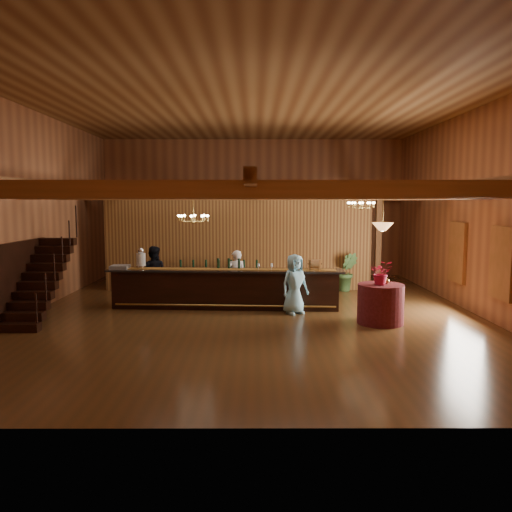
{
  "coord_description": "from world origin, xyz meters",
  "views": [
    {
      "loc": [
        0.05,
        -13.35,
        3.0
      ],
      "look_at": [
        0.1,
        0.81,
        1.46
      ],
      "focal_mm": 35.0,
      "sensor_mm": 36.0,
      "label": 1
    }
  ],
  "objects_px": {
    "raffle_drum": "(315,264)",
    "tasting_bar": "(225,288)",
    "staff_second": "(153,274)",
    "floor_plant": "(347,272)",
    "round_table": "(381,304)",
    "chandelier_right": "(361,205)",
    "chandelier_left": "(193,218)",
    "backbar_shelf": "(219,280)",
    "guest": "(295,284)",
    "beverage_dispenser": "(141,258)",
    "bartender": "(236,277)",
    "pendant_lamp": "(383,227)"
  },
  "relations": [
    {
      "from": "tasting_bar",
      "to": "round_table",
      "type": "distance_m",
      "value": 4.35
    },
    {
      "from": "backbar_shelf",
      "to": "staff_second",
      "type": "height_order",
      "value": "staff_second"
    },
    {
      "from": "tasting_bar",
      "to": "round_table",
      "type": "relative_size",
      "value": 5.9
    },
    {
      "from": "bartender",
      "to": "floor_plant",
      "type": "relative_size",
      "value": 1.21
    },
    {
      "from": "chandelier_right",
      "to": "floor_plant",
      "type": "height_order",
      "value": "chandelier_right"
    },
    {
      "from": "round_table",
      "to": "guest",
      "type": "relative_size",
      "value": 0.7
    },
    {
      "from": "chandelier_left",
      "to": "guest",
      "type": "relative_size",
      "value": 0.5
    },
    {
      "from": "beverage_dispenser",
      "to": "raffle_drum",
      "type": "xyz_separation_m",
      "value": [
        4.92,
        -0.41,
        -0.11
      ]
    },
    {
      "from": "round_table",
      "to": "floor_plant",
      "type": "distance_m",
      "value": 4.53
    },
    {
      "from": "beverage_dispenser",
      "to": "guest",
      "type": "relative_size",
      "value": 0.37
    },
    {
      "from": "beverage_dispenser",
      "to": "chandelier_right",
      "type": "distance_m",
      "value": 6.66
    },
    {
      "from": "round_table",
      "to": "guest",
      "type": "distance_m",
      "value": 2.34
    },
    {
      "from": "round_table",
      "to": "raffle_drum",
      "type": "bearing_deg",
      "value": 131.77
    },
    {
      "from": "raffle_drum",
      "to": "floor_plant",
      "type": "xyz_separation_m",
      "value": [
        1.43,
        2.91,
        -0.63
      ]
    },
    {
      "from": "chandelier_right",
      "to": "bartender",
      "type": "bearing_deg",
      "value": -175.29
    },
    {
      "from": "raffle_drum",
      "to": "guest",
      "type": "relative_size",
      "value": 0.21
    },
    {
      "from": "beverage_dispenser",
      "to": "round_table",
      "type": "height_order",
      "value": "beverage_dispenser"
    },
    {
      "from": "raffle_drum",
      "to": "chandelier_right",
      "type": "height_order",
      "value": "chandelier_right"
    },
    {
      "from": "beverage_dispenser",
      "to": "pendant_lamp",
      "type": "distance_m",
      "value": 6.75
    },
    {
      "from": "beverage_dispenser",
      "to": "bartender",
      "type": "distance_m",
      "value": 2.81
    },
    {
      "from": "backbar_shelf",
      "to": "round_table",
      "type": "height_order",
      "value": "round_table"
    },
    {
      "from": "chandelier_right",
      "to": "floor_plant",
      "type": "relative_size",
      "value": 0.61
    },
    {
      "from": "pendant_lamp",
      "to": "tasting_bar",
      "type": "bearing_deg",
      "value": 155.24
    },
    {
      "from": "raffle_drum",
      "to": "chandelier_right",
      "type": "distance_m",
      "value": 2.54
    },
    {
      "from": "beverage_dispenser",
      "to": "chandelier_left",
      "type": "relative_size",
      "value": 0.75
    },
    {
      "from": "raffle_drum",
      "to": "backbar_shelf",
      "type": "height_order",
      "value": "raffle_drum"
    },
    {
      "from": "tasting_bar",
      "to": "beverage_dispenser",
      "type": "xyz_separation_m",
      "value": [
        -2.41,
        0.2,
        0.83
      ]
    },
    {
      "from": "tasting_bar",
      "to": "chandelier_left",
      "type": "relative_size",
      "value": 8.36
    },
    {
      "from": "raffle_drum",
      "to": "pendant_lamp",
      "type": "relative_size",
      "value": 0.38
    },
    {
      "from": "round_table",
      "to": "floor_plant",
      "type": "bearing_deg",
      "value": 90.16
    },
    {
      "from": "round_table",
      "to": "chandelier_right",
      "type": "distance_m",
      "value": 3.73
    },
    {
      "from": "chandelier_right",
      "to": "floor_plant",
      "type": "distance_m",
      "value": 2.83
    },
    {
      "from": "guest",
      "to": "floor_plant",
      "type": "distance_m",
      "value": 3.98
    },
    {
      "from": "raffle_drum",
      "to": "guest",
      "type": "xyz_separation_m",
      "value": [
        -0.6,
        -0.51,
        -0.48
      ]
    },
    {
      "from": "beverage_dispenser",
      "to": "guest",
      "type": "distance_m",
      "value": 4.46
    },
    {
      "from": "backbar_shelf",
      "to": "staff_second",
      "type": "xyz_separation_m",
      "value": [
        -1.85,
        -1.55,
        0.43
      ]
    },
    {
      "from": "staff_second",
      "to": "floor_plant",
      "type": "height_order",
      "value": "staff_second"
    },
    {
      "from": "round_table",
      "to": "staff_second",
      "type": "height_order",
      "value": "staff_second"
    },
    {
      "from": "chandelier_left",
      "to": "chandelier_right",
      "type": "relative_size",
      "value": 1.0
    },
    {
      "from": "backbar_shelf",
      "to": "chandelier_right",
      "type": "xyz_separation_m",
      "value": [
        4.37,
        -1.4,
        2.51
      ]
    },
    {
      "from": "raffle_drum",
      "to": "beverage_dispenser",
      "type": "bearing_deg",
      "value": 175.26
    },
    {
      "from": "round_table",
      "to": "beverage_dispenser",
      "type": "bearing_deg",
      "value": 162.34
    },
    {
      "from": "floor_plant",
      "to": "tasting_bar",
      "type": "bearing_deg",
      "value": -145.51
    },
    {
      "from": "beverage_dispenser",
      "to": "pendant_lamp",
      "type": "xyz_separation_m",
      "value": [
        6.36,
        -2.03,
        1.01
      ]
    },
    {
      "from": "chandelier_left",
      "to": "bartender",
      "type": "relative_size",
      "value": 0.51
    },
    {
      "from": "beverage_dispenser",
      "to": "floor_plant",
      "type": "distance_m",
      "value": 6.87
    },
    {
      "from": "raffle_drum",
      "to": "tasting_bar",
      "type": "bearing_deg",
      "value": 175.32
    },
    {
      "from": "tasting_bar",
      "to": "raffle_drum",
      "type": "relative_size",
      "value": 19.68
    },
    {
      "from": "pendant_lamp",
      "to": "guest",
      "type": "distance_m",
      "value": 2.82
    },
    {
      "from": "tasting_bar",
      "to": "floor_plant",
      "type": "relative_size",
      "value": 5.09
    }
  ]
}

